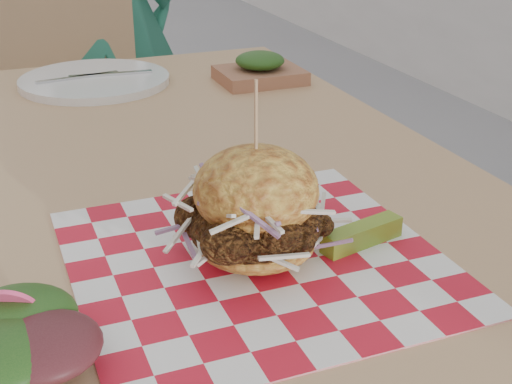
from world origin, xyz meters
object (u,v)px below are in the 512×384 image
diner (86,0)px  sandwich (256,213)px  patio_chair (71,103)px  patio_table (157,223)px

diner → sandwich: diner is taller
diner → patio_chair: bearing=62.6°
patio_chair → sandwich: (0.02, -1.25, 0.25)m
patio_table → patio_chair: (0.02, 0.99, -0.12)m
patio_table → sandwich: (0.04, -0.27, 0.13)m
patio_chair → sandwich: 1.28m
patio_table → sandwich: 0.30m
diner → sandwich: bearing=84.7°
patio_table → sandwich: size_ratio=6.52×
patio_table → patio_chair: 0.99m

